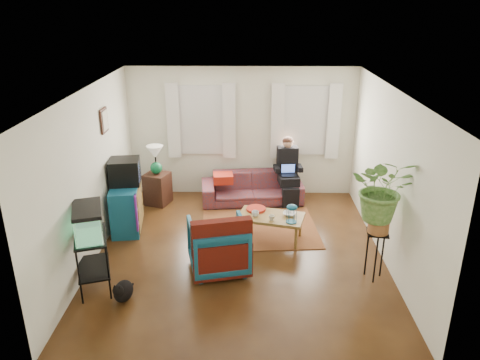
{
  "coord_description": "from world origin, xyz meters",
  "views": [
    {
      "loc": [
        0.12,
        -6.54,
        3.82
      ],
      "look_at": [
        0.0,
        0.4,
        1.1
      ],
      "focal_mm": 35.0,
      "sensor_mm": 36.0,
      "label": 1
    }
  ],
  "objects_px": {
    "dresser": "(126,207)",
    "armchair": "(218,243)",
    "aquarium_stand": "(93,262)",
    "plant_stand": "(375,255)",
    "sofa": "(252,183)",
    "side_table": "(158,188)",
    "coffee_table": "(271,227)"
  },
  "relations": [
    {
      "from": "aquarium_stand",
      "to": "coffee_table",
      "type": "distance_m",
      "value": 2.91
    },
    {
      "from": "sofa",
      "to": "coffee_table",
      "type": "xyz_separation_m",
      "value": [
        0.31,
        -1.58,
        -0.16
      ]
    },
    {
      "from": "side_table",
      "to": "dresser",
      "type": "xyz_separation_m",
      "value": [
        -0.34,
        -1.1,
        0.1
      ]
    },
    {
      "from": "dresser",
      "to": "plant_stand",
      "type": "xyz_separation_m",
      "value": [
        3.95,
        -1.49,
        -0.04
      ]
    },
    {
      "from": "dresser",
      "to": "aquarium_stand",
      "type": "distance_m",
      "value": 1.81
    },
    {
      "from": "sofa",
      "to": "side_table",
      "type": "relative_size",
      "value": 3.16
    },
    {
      "from": "coffee_table",
      "to": "sofa",
      "type": "bearing_deg",
      "value": 115.76
    },
    {
      "from": "coffee_table",
      "to": "side_table",
      "type": "bearing_deg",
      "value": 160.88
    },
    {
      "from": "sofa",
      "to": "coffee_table",
      "type": "bearing_deg",
      "value": -85.36
    },
    {
      "from": "dresser",
      "to": "armchair",
      "type": "distance_m",
      "value": 2.11
    },
    {
      "from": "side_table",
      "to": "sofa",
      "type": "bearing_deg",
      "value": 3.91
    },
    {
      "from": "sofa",
      "to": "plant_stand",
      "type": "relative_size",
      "value": 2.64
    },
    {
      "from": "side_table",
      "to": "coffee_table",
      "type": "distance_m",
      "value": 2.61
    },
    {
      "from": "side_table",
      "to": "aquarium_stand",
      "type": "bearing_deg",
      "value": -96.84
    },
    {
      "from": "dresser",
      "to": "coffee_table",
      "type": "height_order",
      "value": "dresser"
    },
    {
      "from": "dresser",
      "to": "armchair",
      "type": "relative_size",
      "value": 1.07
    },
    {
      "from": "sofa",
      "to": "aquarium_stand",
      "type": "bearing_deg",
      "value": -132.21
    },
    {
      "from": "sofa",
      "to": "dresser",
      "type": "relative_size",
      "value": 2.16
    },
    {
      "from": "side_table",
      "to": "plant_stand",
      "type": "height_order",
      "value": "plant_stand"
    },
    {
      "from": "aquarium_stand",
      "to": "coffee_table",
      "type": "relative_size",
      "value": 0.77
    },
    {
      "from": "armchair",
      "to": "coffee_table",
      "type": "height_order",
      "value": "armchair"
    },
    {
      "from": "armchair",
      "to": "aquarium_stand",
      "type": "bearing_deg",
      "value": 4.05
    },
    {
      "from": "aquarium_stand",
      "to": "side_table",
      "type": "bearing_deg",
      "value": 64.88
    },
    {
      "from": "sofa",
      "to": "armchair",
      "type": "bearing_deg",
      "value": -107.86
    },
    {
      "from": "aquarium_stand",
      "to": "armchair",
      "type": "xyz_separation_m",
      "value": [
        1.69,
        0.54,
        0.01
      ]
    },
    {
      "from": "coffee_table",
      "to": "plant_stand",
      "type": "distance_m",
      "value": 1.84
    },
    {
      "from": "aquarium_stand",
      "to": "armchair",
      "type": "bearing_deg",
      "value": -0.73
    },
    {
      "from": "aquarium_stand",
      "to": "plant_stand",
      "type": "bearing_deg",
      "value": -13.55
    },
    {
      "from": "aquarium_stand",
      "to": "plant_stand",
      "type": "distance_m",
      "value": 3.97
    },
    {
      "from": "side_table",
      "to": "coffee_table",
      "type": "bearing_deg",
      "value": -33.97
    },
    {
      "from": "aquarium_stand",
      "to": "coffee_table",
      "type": "height_order",
      "value": "aquarium_stand"
    },
    {
      "from": "dresser",
      "to": "coffee_table",
      "type": "relative_size",
      "value": 0.85
    }
  ]
}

